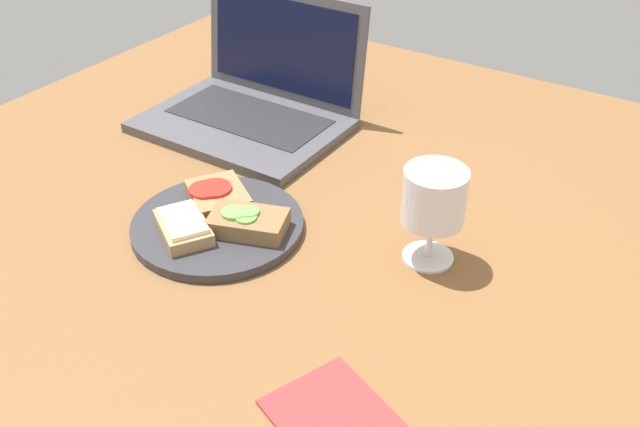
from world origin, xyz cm
name	(u,v)px	position (x,y,z in cm)	size (l,w,h in cm)	color
wooden_table	(297,242)	(0.00, 0.00, 1.50)	(140.00, 140.00, 3.00)	brown
plate	(218,225)	(-9.86, -5.28, 3.73)	(24.28, 24.28, 1.46)	#333338
sandwich_with_tomato	(217,195)	(-13.10, -1.32, 5.59)	(12.07, 11.56, 2.41)	#937047
sandwich_with_cheese	(183,226)	(-11.78, -10.00, 5.63)	(11.26, 10.22, 2.50)	#A88456
sandwich_with_cucumber	(248,222)	(-4.86, -4.61, 5.81)	(11.95, 9.48, 2.98)	brown
wine_glass	(434,201)	(17.94, 5.02, 12.17)	(8.25, 8.25, 13.55)	white
laptop	(254,102)	(-25.72, 24.06, 6.88)	(34.20, 27.14, 21.15)	#4C4C51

